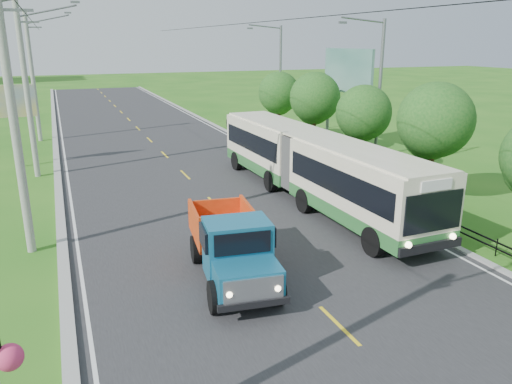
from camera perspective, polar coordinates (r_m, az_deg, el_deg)
ground at (r=14.93m, az=9.45°, el=-14.84°), size 240.00×240.00×0.00m
road at (r=32.44m, az=-8.95°, el=2.79°), size 14.00×120.00×0.02m
curb_left at (r=31.70m, az=-21.72°, el=1.57°), size 0.40×120.00×0.15m
curb_right at (r=34.65m, az=2.65°, el=3.95°), size 0.30×120.00×0.10m
edge_line_left at (r=31.71m, az=-20.73°, el=1.59°), size 0.12×120.00×0.00m
edge_line_right at (r=34.46m, az=1.89°, el=3.84°), size 0.12×120.00×0.00m
centre_dash at (r=14.92m, az=9.45°, el=-14.76°), size 0.12×2.20×0.00m
railing_right at (r=29.81m, az=8.91°, el=2.12°), size 0.04×40.00×0.60m
pole_near at (r=19.98m, az=-25.86°, el=7.45°), size 3.51×0.32×10.00m
pole_mid at (r=31.89m, az=-24.67°, el=10.53°), size 3.51×0.32×10.00m
pole_far at (r=43.85m, az=-24.12°, el=11.93°), size 3.51×0.32×10.00m
tree_third at (r=25.49m, az=19.66°, el=7.32°), size 3.60×3.62×6.00m
tree_fourth at (r=30.26m, az=12.12°, el=8.52°), size 3.24×3.31×5.40m
tree_fifth at (r=35.33m, az=6.71°, el=10.37°), size 3.48×3.52×5.80m
tree_back at (r=40.70m, az=2.64°, el=11.03°), size 3.30×3.36×5.50m
streetlight_mid at (r=30.43m, az=13.68°, el=10.97°), size 3.02×0.20×9.07m
streetlight_far at (r=42.60m, az=2.59°, el=12.98°), size 3.02×0.20×9.07m
planter_near at (r=23.98m, az=19.85°, el=-2.40°), size 0.64×0.64×0.67m
planter_mid at (r=30.12m, az=9.89°, el=2.19°), size 0.64×0.64×0.67m
planter_far at (r=36.97m, az=3.43°, el=5.14°), size 0.64×0.64×0.67m
billboard_left at (r=35.07m, az=-26.28°, el=8.74°), size 3.00×0.20×5.20m
billboard_right at (r=36.30m, az=10.39°, el=12.75°), size 0.24×6.00×7.30m
bus at (r=25.16m, az=6.42°, el=3.47°), size 3.25×17.31×3.33m
dump_truck at (r=16.72m, az=-2.76°, el=-5.77°), size 2.81×5.92×2.40m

